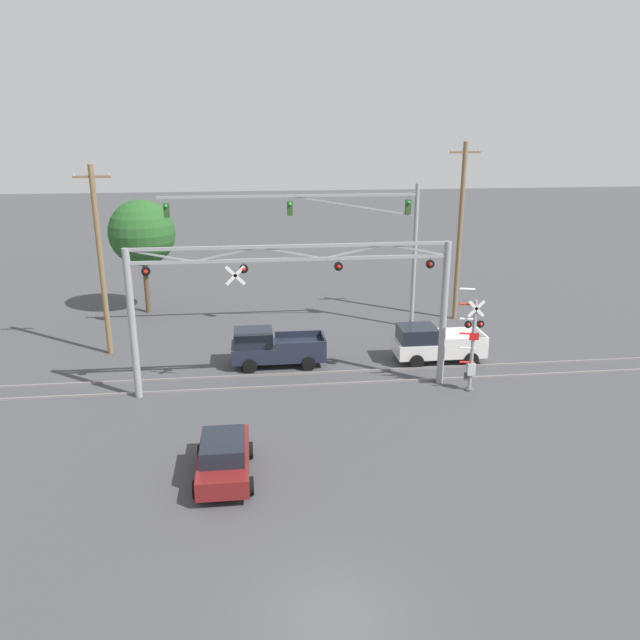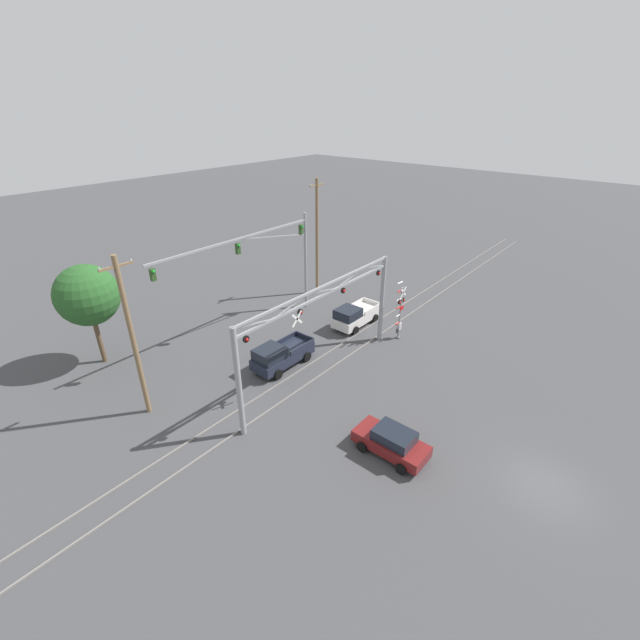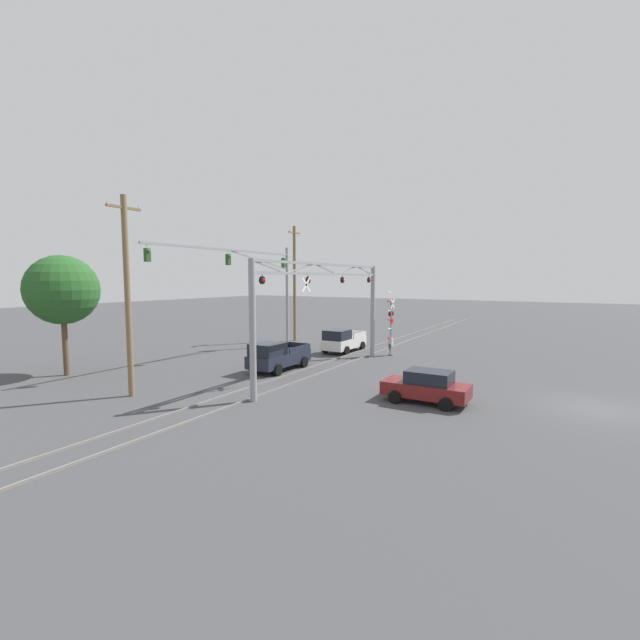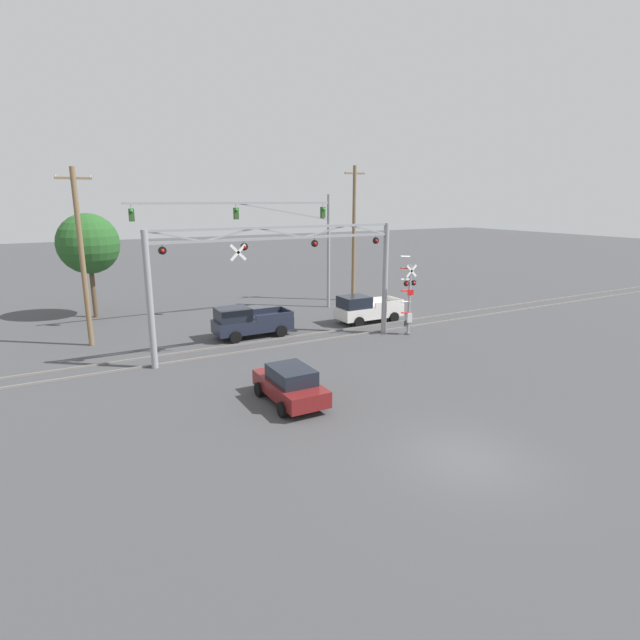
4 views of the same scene
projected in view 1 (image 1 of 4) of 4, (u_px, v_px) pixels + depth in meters
ground_plane at (335, 619)px, 15.38m from camera, size 200.00×200.00×0.00m
rail_track_near at (293, 386)px, 28.80m from camera, size 80.00×0.08×0.10m
rail_track_far at (291, 374)px, 30.16m from camera, size 80.00×0.08×0.10m
crossing_gantry at (292, 298)px, 27.22m from camera, size 14.10×0.32×6.71m
crossing_signal_mast at (471, 348)px, 27.81m from camera, size 1.22×0.35×4.86m
traffic_signal_span at (354, 229)px, 35.06m from camera, size 14.44×0.39×8.42m
pickup_truck_lead at (273, 348)px, 31.16m from camera, size 4.66×2.08×1.87m
pickup_truck_following at (434, 344)px, 31.71m from camera, size 4.53×2.08×1.87m
sedan_waiting at (224, 457)px, 21.29m from camera, size 1.98×3.92×1.53m
utility_pole_left at (101, 260)px, 31.48m from camera, size 1.80×0.28×9.75m
utility_pole_right at (460, 231)px, 37.18m from camera, size 1.80×0.28×10.63m
background_tree_beyond_span at (142, 233)px, 38.61m from camera, size 4.10×4.10×7.18m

